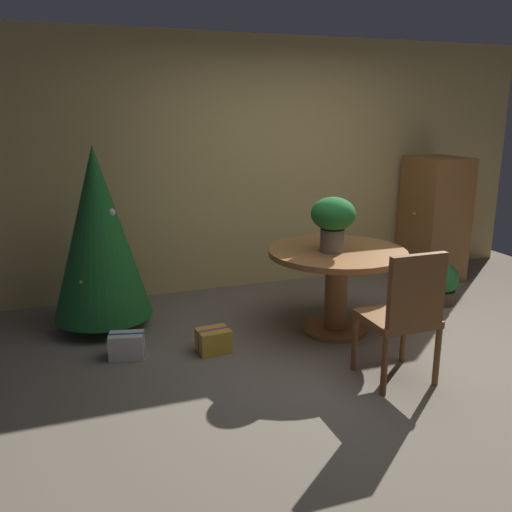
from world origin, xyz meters
TOP-DOWN VIEW (x-y plane):
  - ground_plane at (0.00, 0.00)m, footprint 6.60×6.60m
  - back_wall_panel at (0.00, 2.20)m, footprint 6.00×0.10m
  - round_dining_table at (-0.05, 0.66)m, footprint 1.16×1.16m
  - flower_vase at (-0.13, 0.63)m, footprint 0.36×0.36m
  - wooden_chair_near at (-0.05, -0.32)m, footprint 0.46×0.44m
  - holiday_tree at (-1.93, 1.43)m, footprint 0.84×0.84m
  - gift_box_cream at (-1.82, 0.73)m, footprint 0.29×0.22m
  - gift_box_gold at (-1.16, 0.61)m, footprint 0.27×0.22m
  - wooden_cabinet at (1.74, 1.74)m, footprint 0.55×0.64m
  - potted_plant at (1.27, 0.93)m, footprint 0.30×0.30m

SIDE VIEW (x-z plane):
  - ground_plane at x=0.00m, z-range 0.00..0.00m
  - gift_box_gold at x=-1.16m, z-range 0.00..0.19m
  - gift_box_cream at x=-1.82m, z-range 0.00..0.20m
  - potted_plant at x=1.27m, z-range 0.01..0.41m
  - wooden_chair_near at x=-0.05m, z-range 0.05..1.02m
  - round_dining_table at x=-0.05m, z-range 0.18..0.91m
  - wooden_cabinet at x=1.74m, z-range 0.00..1.37m
  - holiday_tree at x=-1.93m, z-range 0.06..1.65m
  - flower_vase at x=-0.13m, z-range 0.78..1.24m
  - back_wall_panel at x=0.00m, z-range 0.00..2.60m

